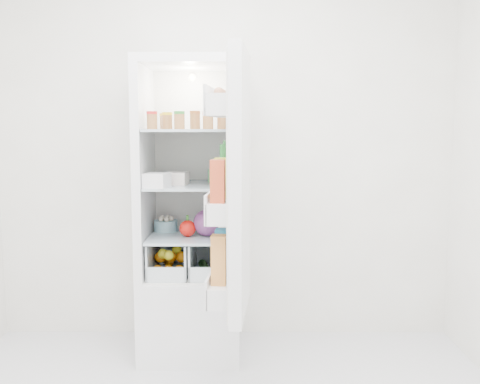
{
  "coord_description": "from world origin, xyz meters",
  "views": [
    {
      "loc": [
        0.11,
        -2.02,
        1.4
      ],
      "look_at": [
        0.1,
        0.95,
        1.04
      ],
      "focal_mm": 40.0,
      "sensor_mm": 36.0,
      "label": 1
    }
  ],
  "objects_px": {
    "fridge_door": "(235,189)",
    "red_cabbage": "(207,223)",
    "refrigerator": "(192,245)",
    "mushroom_bowl": "(166,226)"
  },
  "relations": [
    {
      "from": "refrigerator",
      "to": "mushroom_bowl",
      "type": "relative_size",
      "value": 12.31
    },
    {
      "from": "red_cabbage",
      "to": "mushroom_bowl",
      "type": "xyz_separation_m",
      "value": [
        -0.27,
        0.15,
        -0.05
      ]
    },
    {
      "from": "mushroom_bowl",
      "to": "refrigerator",
      "type": "bearing_deg",
      "value": -12.51
    },
    {
      "from": "refrigerator",
      "to": "mushroom_bowl",
      "type": "bearing_deg",
      "value": 167.49
    },
    {
      "from": "mushroom_bowl",
      "to": "fridge_door",
      "type": "relative_size",
      "value": 0.11
    },
    {
      "from": "red_cabbage",
      "to": "fridge_door",
      "type": "height_order",
      "value": "fridge_door"
    },
    {
      "from": "red_cabbage",
      "to": "refrigerator",
      "type": "bearing_deg",
      "value": 133.39
    },
    {
      "from": "mushroom_bowl",
      "to": "fridge_door",
      "type": "height_order",
      "value": "fridge_door"
    },
    {
      "from": "red_cabbage",
      "to": "fridge_door",
      "type": "relative_size",
      "value": 0.12
    },
    {
      "from": "fridge_door",
      "to": "red_cabbage",
      "type": "bearing_deg",
      "value": 22.76
    }
  ]
}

